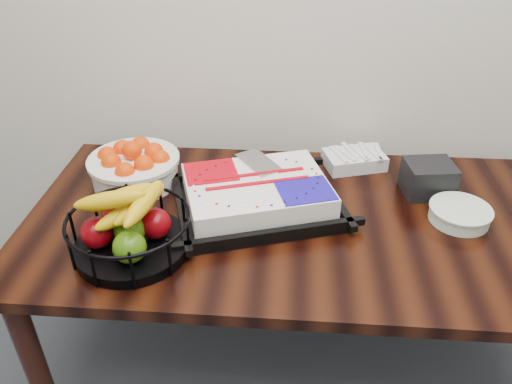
# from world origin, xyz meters

# --- Properties ---
(table) EXTENTS (1.80, 0.90, 0.75)m
(table) POSITION_xyz_m (0.00, 2.00, 0.66)
(table) COLOR black
(table) RESTS_ON ground
(cake_tray) EXTENTS (0.62, 0.55, 0.11)m
(cake_tray) POSITION_xyz_m (-0.15, 2.05, 0.80)
(cake_tray) COLOR black
(cake_tray) RESTS_ON table
(tangerine_bowl) EXTENTS (0.33, 0.33, 0.21)m
(tangerine_bowl) POSITION_xyz_m (-0.60, 2.17, 0.84)
(tangerine_bowl) COLOR white
(tangerine_bowl) RESTS_ON table
(fruit_basket) EXTENTS (0.36, 0.36, 0.19)m
(fruit_basket) POSITION_xyz_m (-0.50, 1.79, 0.83)
(fruit_basket) COLOR black
(fruit_basket) RESTS_ON table
(plate_stack) EXTENTS (0.20, 0.20, 0.05)m
(plate_stack) POSITION_xyz_m (0.51, 2.02, 0.77)
(plate_stack) COLOR white
(plate_stack) RESTS_ON table
(fork_bag) EXTENTS (0.25, 0.20, 0.06)m
(fork_bag) POSITION_xyz_m (0.20, 2.35, 0.78)
(fork_bag) COLOR silver
(fork_bag) RESTS_ON table
(napkin_box) EXTENTS (0.18, 0.16, 0.11)m
(napkin_box) POSITION_xyz_m (0.44, 2.18, 0.81)
(napkin_box) COLOR black
(napkin_box) RESTS_ON table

